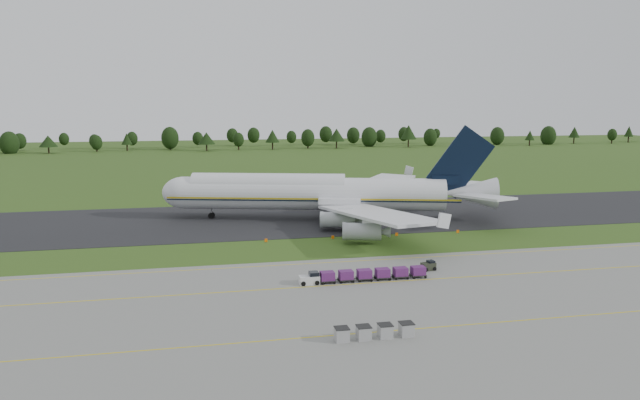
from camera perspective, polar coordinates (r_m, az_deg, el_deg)
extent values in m
plane|color=#2F4E17|center=(107.07, -2.51, -4.53)|extent=(600.00, 600.00, 0.00)
cube|color=slate|center=(75.09, 1.86, -10.53)|extent=(300.00, 52.00, 0.06)
cube|color=black|center=(134.13, -4.49, -1.73)|extent=(300.00, 40.00, 0.08)
cube|color=#D2BB0C|center=(86.19, -0.07, -7.88)|extent=(300.00, 0.25, 0.01)
cube|color=#D2BB0C|center=(69.64, 3.06, -12.12)|extent=(300.00, 0.20, 0.01)
cube|color=#D2BB0C|center=(97.50, -1.53, -5.86)|extent=(120.00, 0.20, 0.01)
cylinder|color=black|center=(332.81, -26.49, 4.10)|extent=(0.70, 0.70, 3.06)
sphere|color=#1E3512|center=(332.60, -26.53, 4.64)|extent=(8.98, 8.98, 8.98)
cylinder|color=black|center=(325.69, -23.55, 4.21)|extent=(0.70, 0.70, 3.07)
cone|color=#1E3512|center=(325.40, -23.60, 4.96)|extent=(8.64, 8.64, 5.47)
cylinder|color=black|center=(327.07, -19.73, 4.44)|extent=(0.70, 0.70, 2.96)
sphere|color=#1E3512|center=(326.86, -19.76, 4.97)|extent=(5.66, 5.66, 5.66)
cylinder|color=black|center=(327.39, -17.22, 4.59)|extent=(0.70, 0.70, 3.19)
cone|color=#1E3512|center=(327.10, -17.26, 5.36)|extent=(5.35, 5.35, 5.67)
cylinder|color=black|center=(328.56, -13.53, 4.83)|extent=(0.70, 0.70, 3.96)
sphere|color=#1E3512|center=(328.30, -13.55, 5.54)|extent=(8.75, 8.75, 8.75)
cylinder|color=black|center=(317.64, -10.32, 4.74)|extent=(0.70, 0.70, 3.36)
cone|color=#1E3512|center=(317.33, -10.34, 5.58)|extent=(8.58, 8.58, 5.98)
cylinder|color=black|center=(320.82, -7.45, 4.86)|extent=(0.70, 0.70, 3.47)
sphere|color=#1E3512|center=(320.58, -7.46, 5.50)|extent=(5.58, 5.58, 5.58)
cylinder|color=black|center=(322.48, -4.36, 4.95)|extent=(0.70, 0.70, 3.67)
cone|color=#1E3512|center=(322.15, -4.37, 5.86)|extent=(7.25, 7.25, 6.52)
cylinder|color=black|center=(328.23, -1.12, 5.05)|extent=(0.70, 0.70, 3.67)
sphere|color=#1E3512|center=(327.98, -1.12, 5.71)|extent=(7.02, 7.02, 7.02)
cylinder|color=black|center=(330.15, 1.52, 5.08)|extent=(0.70, 0.70, 3.73)
cone|color=#1E3512|center=(329.82, 1.52, 5.98)|extent=(8.75, 8.75, 6.64)
cylinder|color=black|center=(344.18, 4.52, 5.18)|extent=(0.70, 0.70, 3.29)
sphere|color=#1E3512|center=(343.97, 4.52, 5.75)|extent=(8.57, 8.57, 8.57)
cylinder|color=black|center=(340.92, 8.08, 5.17)|extent=(0.70, 0.70, 4.30)
cone|color=#1E3512|center=(340.56, 8.10, 6.17)|extent=(8.72, 8.72, 7.65)
cylinder|color=black|center=(353.68, 10.04, 5.16)|extent=(0.70, 0.70, 3.10)
sphere|color=#1E3512|center=(353.48, 10.05, 5.68)|extent=(7.51, 7.51, 7.51)
cylinder|color=black|center=(351.60, 13.35, 5.03)|extent=(0.70, 0.70, 3.04)
cone|color=#1E3512|center=(351.34, 13.37, 5.72)|extent=(7.05, 7.05, 5.41)
cylinder|color=black|center=(369.40, 15.88, 5.13)|extent=(0.70, 0.70, 3.28)
sphere|color=#1E3512|center=(369.20, 15.90, 5.65)|extent=(7.85, 7.85, 7.85)
cylinder|color=black|center=(367.90, 18.60, 4.97)|extent=(0.70, 0.70, 3.05)
cone|color=#1E3512|center=(367.65, 18.64, 5.63)|extent=(5.18, 5.18, 5.43)
cylinder|color=black|center=(382.39, 20.12, 5.04)|extent=(0.70, 0.70, 3.16)
sphere|color=#1E3512|center=(382.20, 20.15, 5.53)|extent=(8.75, 8.75, 8.75)
cylinder|color=black|center=(394.58, 22.19, 5.06)|extent=(0.70, 0.70, 3.55)
cone|color=#1E3512|center=(394.32, 22.24, 5.77)|extent=(6.24, 6.24, 6.31)
cylinder|color=black|center=(403.97, 25.12, 4.94)|extent=(0.70, 0.70, 3.39)
sphere|color=#1E3512|center=(403.78, 25.15, 5.43)|extent=(5.35, 5.35, 5.35)
cylinder|color=black|center=(417.64, 26.36, 4.98)|extent=(0.70, 0.70, 3.54)
cone|color=#1E3512|center=(417.39, 26.40, 5.65)|extent=(5.18, 5.18, 6.30)
cylinder|color=silver|center=(132.44, -0.63, 0.58)|extent=(55.41, 21.55, 6.90)
cylinder|color=silver|center=(133.24, -4.75, 1.30)|extent=(32.84, 13.92, 5.38)
sphere|color=silver|center=(137.27, -12.28, 0.67)|extent=(6.90, 6.90, 6.90)
cone|color=silver|center=(134.09, 13.61, 0.63)|extent=(11.91, 9.14, 6.56)
cube|color=gold|center=(129.10, -0.74, 0.09)|extent=(59.11, 16.49, 0.34)
cube|color=silver|center=(114.22, 5.16, -1.28)|extent=(15.34, 33.78, 0.53)
cube|color=silver|center=(150.37, 4.79, 1.24)|extent=(28.79, 30.75, 0.53)
cylinder|color=#9B9FA3|center=(120.80, 1.65, -1.83)|extent=(7.29, 4.75, 3.07)
cylinder|color=#9B9FA3|center=(110.41, 3.87, -2.90)|extent=(7.29, 4.75, 3.07)
cylinder|color=#9B9FA3|center=(144.58, 1.97, -0.01)|extent=(7.29, 4.75, 3.07)
cylinder|color=#9B9FA3|center=(154.94, 3.79, 0.59)|extent=(7.29, 4.75, 3.07)
cube|color=black|center=(132.92, 12.70, 3.40)|extent=(13.61, 4.25, 15.39)
cube|color=silver|center=(127.33, 14.81, 0.27)|extent=(8.58, 13.44, 0.43)
cube|color=silver|center=(141.31, 13.69, 1.17)|extent=(12.75, 12.30, 0.43)
cylinder|color=slate|center=(136.55, -9.89, -1.22)|extent=(0.35, 0.35, 2.11)
cylinder|color=black|center=(136.62, -9.89, -1.39)|extent=(1.43, 1.16, 1.25)
cylinder|color=slate|center=(128.66, 1.79, -1.72)|extent=(0.35, 0.35, 2.11)
cylinder|color=black|center=(128.74, 1.79, -1.91)|extent=(1.43, 1.16, 1.25)
cylinder|color=slate|center=(137.13, 1.90, -1.04)|extent=(0.35, 0.35, 2.11)
cylinder|color=black|center=(137.21, 1.90, -1.22)|extent=(1.43, 1.16, 1.25)
cube|color=silver|center=(87.00, -0.99, -7.32)|extent=(2.78, 1.50, 1.18)
cylinder|color=black|center=(86.20, -1.53, -7.66)|extent=(0.64, 0.24, 0.64)
cube|color=black|center=(87.56, 0.67, -7.35)|extent=(2.14, 1.61, 0.13)
cube|color=#501C57|center=(87.38, 0.67, -6.95)|extent=(1.93, 1.50, 1.18)
cylinder|color=black|center=(86.74, 0.23, -7.65)|extent=(0.36, 0.16, 0.36)
cube|color=black|center=(88.17, 2.38, -7.24)|extent=(2.14, 1.61, 0.13)
cube|color=#501C57|center=(87.99, 2.39, -6.84)|extent=(1.93, 1.50, 1.18)
cylinder|color=black|center=(87.32, 1.96, -7.54)|extent=(0.36, 0.16, 0.36)
cube|color=black|center=(88.85, 4.07, -7.13)|extent=(2.14, 1.61, 0.13)
cube|color=#501C57|center=(88.67, 4.07, -6.73)|extent=(1.93, 1.50, 1.18)
cylinder|color=black|center=(87.98, 3.66, -7.42)|extent=(0.36, 0.16, 0.36)
cube|color=black|center=(89.60, 5.73, -7.01)|extent=(2.14, 1.61, 0.13)
cube|color=#501C57|center=(89.42, 5.73, -6.62)|extent=(1.93, 1.50, 1.18)
cylinder|color=black|center=(88.72, 5.34, -7.30)|extent=(0.36, 0.16, 0.36)
cube|color=black|center=(90.43, 7.35, -6.89)|extent=(2.14, 1.61, 0.13)
cube|color=#501C57|center=(90.25, 7.36, -6.50)|extent=(1.93, 1.50, 1.18)
cylinder|color=black|center=(89.53, 6.99, -7.18)|extent=(0.36, 0.16, 0.36)
cube|color=black|center=(91.32, 8.95, -6.77)|extent=(2.14, 1.61, 0.13)
cube|color=#501C57|center=(91.15, 8.96, -6.38)|extent=(1.93, 1.50, 1.18)
cylinder|color=black|center=(90.41, 8.61, -7.05)|extent=(0.36, 0.16, 0.36)
cylinder|color=black|center=(87.07, -0.99, -7.48)|extent=(0.64, 0.24, 0.64)
cube|color=#272C1E|center=(95.25, 9.87, -6.00)|extent=(2.25, 1.57, 1.14)
cylinder|color=black|center=(94.51, 9.60, -6.29)|extent=(0.58, 0.21, 0.58)
cylinder|color=black|center=(96.14, 10.13, -6.04)|extent=(0.58, 0.21, 0.58)
cube|color=#989898|center=(67.41, 2.00, -12.20)|extent=(1.42, 1.42, 1.42)
cube|color=black|center=(67.14, 2.01, -11.61)|extent=(1.51, 1.51, 0.07)
cube|color=#989898|center=(67.99, 4.01, -12.03)|extent=(1.42, 1.42, 1.42)
cube|color=black|center=(67.73, 4.02, -11.44)|extent=(1.51, 1.51, 0.07)
cube|color=#989898|center=(68.65, 5.98, -11.84)|extent=(1.42, 1.42, 1.42)
cube|color=black|center=(68.39, 5.99, -11.26)|extent=(1.51, 1.51, 0.07)
cube|color=#989898|center=(69.39, 7.90, -11.65)|extent=(1.42, 1.42, 1.42)
cube|color=black|center=(69.13, 7.92, -11.07)|extent=(1.51, 1.51, 0.07)
cube|color=#FF6708|center=(112.76, -4.96, -3.70)|extent=(0.50, 0.12, 0.60)
cube|color=black|center=(112.83, -4.96, -3.83)|extent=(0.30, 0.30, 0.04)
cube|color=#FF6708|center=(114.87, 1.18, -3.42)|extent=(0.50, 0.12, 0.60)
cube|color=black|center=(114.93, 1.18, -3.56)|extent=(0.30, 0.30, 0.04)
cube|color=#FF6708|center=(118.24, 7.02, -3.13)|extent=(0.50, 0.12, 0.60)
cube|color=black|center=(118.30, 7.02, -3.26)|extent=(0.30, 0.30, 0.04)
cube|color=#FF6708|center=(122.76, 12.49, -2.82)|extent=(0.50, 0.12, 0.60)
cube|color=black|center=(122.82, 12.49, -2.95)|extent=(0.30, 0.30, 0.04)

